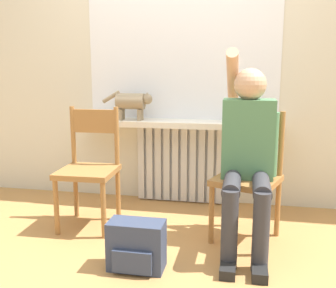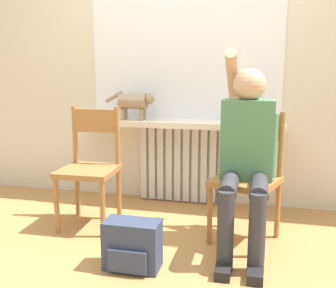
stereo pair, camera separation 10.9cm
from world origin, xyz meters
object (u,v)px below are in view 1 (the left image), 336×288
at_px(chair_left, 89,166).
at_px(cat, 132,102).
at_px(chair_right, 249,175).
at_px(person, 248,149).
at_px(backpack, 136,246).

bearing_deg(chair_left, cat, 69.81).
distance_m(chair_right, person, 0.23).
height_order(chair_right, backpack, chair_right).
xyz_separation_m(chair_right, backpack, (-0.64, -0.58, -0.31)).
bearing_deg(cat, chair_right, -28.72).
bearing_deg(cat, person, -34.17).
relative_size(chair_left, cat, 2.02).
height_order(cat, backpack, cat).
xyz_separation_m(chair_left, cat, (0.18, 0.54, 0.44)).
distance_m(chair_left, chair_right, 1.16).
bearing_deg(chair_left, backpack, -49.78).
height_order(chair_left, backpack, chair_left).
bearing_deg(cat, chair_left, -108.57).
xyz_separation_m(chair_right, cat, (-0.98, 0.54, 0.44)).
xyz_separation_m(chair_left, backpack, (0.52, -0.58, -0.31)).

